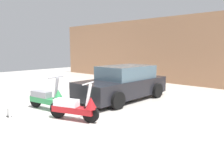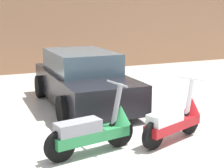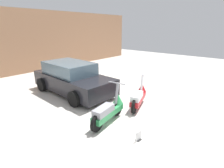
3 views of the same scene
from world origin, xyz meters
name	(u,v)px [view 2 (image 2 of 3)]	position (x,y,z in m)	size (l,w,h in m)	color
ground_plane	(151,158)	(0.00, 0.00, 0.00)	(28.00, 28.00, 0.00)	silver
wall_back	(35,22)	(0.00, 8.40, 1.89)	(19.60, 0.12, 3.79)	tan
scooter_front_left	(95,129)	(-0.73, 0.56, 0.40)	(1.61, 0.62, 1.13)	black
scooter_front_right	(175,119)	(0.79, 0.50, 0.39)	(1.51, 0.78, 1.10)	black
car_rear_left	(83,80)	(0.08, 3.45, 0.63)	(1.96, 3.92, 1.32)	black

